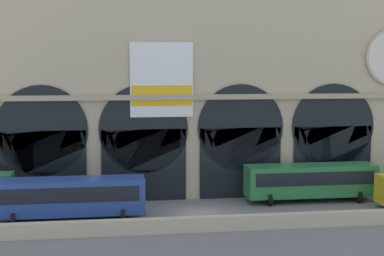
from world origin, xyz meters
name	(u,v)px	position (x,y,z in m)	size (l,w,h in m)	color
ground_plane	(202,213)	(0.00, 0.00, 0.00)	(200.00, 200.00, 0.00)	slate
quay_parapet_wall	(213,224)	(0.00, -4.81, 0.51)	(90.00, 0.70, 1.03)	beige
station_building	(188,78)	(0.02, 7.86, 10.27)	(43.12, 6.13, 21.03)	#BCAD8C
bus_midwest	(69,197)	(-9.98, -0.54, 1.78)	(11.00, 3.25, 3.10)	#28479E
bus_mideast	(311,180)	(9.69, 2.74, 1.78)	(11.00, 3.25, 3.10)	#2D7A42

